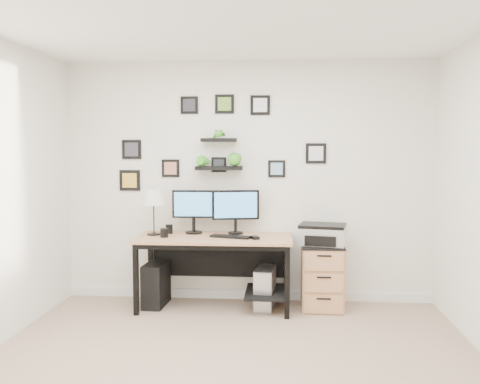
# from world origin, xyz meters

# --- Properties ---
(room) EXTENTS (4.00, 4.00, 4.00)m
(room) POSITION_xyz_m (0.00, 1.98, 0.05)
(room) COLOR tan
(room) RESTS_ON ground
(desk) EXTENTS (1.60, 0.70, 0.75)m
(desk) POSITION_xyz_m (-0.28, 1.67, 0.63)
(desk) COLOR tan
(desk) RESTS_ON ground
(monitor_left) EXTENTS (0.46, 0.19, 0.47)m
(monitor_left) POSITION_xyz_m (-0.57, 1.83, 1.02)
(monitor_left) COLOR black
(monitor_left) RESTS_ON desk
(monitor_right) EXTENTS (0.50, 0.19, 0.47)m
(monitor_right) POSITION_xyz_m (-0.11, 1.83, 1.03)
(monitor_right) COLOR black
(monitor_right) RESTS_ON desk
(keyboard) EXTENTS (0.44, 0.25, 0.02)m
(keyboard) POSITION_xyz_m (-0.14, 1.59, 0.76)
(keyboard) COLOR black
(keyboard) RESTS_ON desk
(mouse) EXTENTS (0.10, 0.12, 0.03)m
(mouse) POSITION_xyz_m (0.11, 1.52, 0.77)
(mouse) COLOR black
(mouse) RESTS_ON desk
(table_lamp) EXTENTS (0.24, 0.24, 0.48)m
(table_lamp) POSITION_xyz_m (-0.97, 1.71, 1.14)
(table_lamp) COLOR black
(table_lamp) RESTS_ON desk
(mug) EXTENTS (0.08, 0.08, 0.09)m
(mug) POSITION_xyz_m (-0.83, 1.56, 0.80)
(mug) COLOR black
(mug) RESTS_ON desk
(pen_cup) EXTENTS (0.08, 0.08, 0.10)m
(pen_cup) POSITION_xyz_m (-0.83, 1.80, 0.80)
(pen_cup) COLOR black
(pen_cup) RESTS_ON desk
(pc_tower_black) EXTENTS (0.23, 0.46, 0.45)m
(pc_tower_black) POSITION_xyz_m (-0.95, 1.68, 0.23)
(pc_tower_black) COLOR black
(pc_tower_black) RESTS_ON ground
(pc_tower_grey) EXTENTS (0.23, 0.44, 0.42)m
(pc_tower_grey) POSITION_xyz_m (0.21, 1.67, 0.21)
(pc_tower_grey) COLOR gray
(pc_tower_grey) RESTS_ON ground
(file_cabinet) EXTENTS (0.43, 0.53, 0.67)m
(file_cabinet) POSITION_xyz_m (0.80, 1.72, 0.34)
(file_cabinet) COLOR tan
(file_cabinet) RESTS_ON ground
(printer) EXTENTS (0.52, 0.44, 0.21)m
(printer) POSITION_xyz_m (0.80, 1.72, 0.78)
(printer) COLOR silver
(printer) RESTS_ON file_cabinet
(wall_decor) EXTENTS (2.26, 0.18, 1.05)m
(wall_decor) POSITION_xyz_m (-0.32, 1.93, 1.66)
(wall_decor) COLOR black
(wall_decor) RESTS_ON ground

